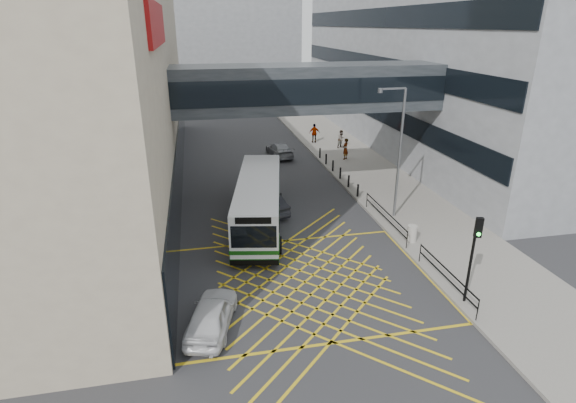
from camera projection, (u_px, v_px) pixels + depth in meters
ground at (305, 282)px, 21.46m from camera, size 120.00×120.00×0.00m
building_right at (486, 40)px, 44.11m from camera, size 24.09×44.00×20.00m
building_far at (206, 40)px, 72.38m from camera, size 28.00×16.00×18.00m
skybridge at (308, 88)px, 30.18m from camera, size 20.00×4.10×3.00m
pavement at (368, 173)px, 36.77m from camera, size 6.00×54.00×0.16m
box_junction at (305, 282)px, 21.46m from camera, size 12.00×9.00×0.01m
bus at (259, 201)px, 26.89m from camera, size 4.44×11.01×3.01m
car_white at (211, 314)px, 17.98m from camera, size 2.84×4.60×1.37m
car_dark at (264, 203)px, 29.06m from camera, size 3.22×4.82×1.41m
car_silver at (280, 149)px, 41.53m from camera, size 2.25×4.52×1.36m
traffic_light at (474, 248)px, 18.67m from camera, size 0.32×0.49×4.08m
street_lamp at (398, 146)px, 26.74m from camera, size 1.82×0.34×7.98m
litter_bin at (412, 233)px, 25.00m from camera, size 0.54×0.54×0.94m
kerb_railings at (409, 238)px, 23.91m from camera, size 0.05×12.54×1.00m
bollards at (337, 169)px, 36.06m from camera, size 0.14×10.14×0.90m
pedestrian_a at (345, 149)px, 40.02m from camera, size 0.91×0.90×1.88m
pedestrian_b at (341, 139)px, 43.75m from camera, size 0.98×0.82×1.73m
pedestrian_c at (314, 133)px, 45.68m from camera, size 1.18×0.66×1.91m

